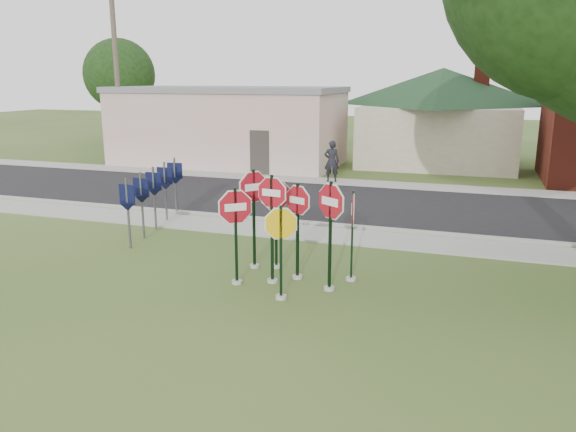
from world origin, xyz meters
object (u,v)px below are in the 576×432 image
(stop_sign_yellow, at_px, (281,242))
(utility_pole_near, at_px, (117,72))
(stop_sign_center, at_px, (272,215))
(pedestrian, at_px, (332,161))
(stop_sign_left, at_px, (236,223))

(stop_sign_yellow, xyz_separation_m, utility_pole_near, (-14.26, 14.86, 3.69))
(utility_pole_near, bearing_deg, stop_sign_yellow, -46.19)
(stop_sign_center, xyz_separation_m, stop_sign_yellow, (0.52, -0.88, -0.36))
(stop_sign_center, distance_m, pedestrian, 13.05)
(stop_sign_yellow, height_order, stop_sign_left, stop_sign_left)
(stop_sign_center, xyz_separation_m, pedestrian, (-1.88, 12.90, -0.64))
(stop_sign_left, bearing_deg, utility_pole_near, 132.18)
(utility_pole_near, bearing_deg, stop_sign_center, -45.51)
(stop_sign_left, bearing_deg, pedestrian, 94.86)
(stop_sign_yellow, relative_size, utility_pole_near, 0.23)
(stop_sign_center, height_order, utility_pole_near, utility_pole_near)
(stop_sign_yellow, relative_size, pedestrian, 1.15)
(utility_pole_near, bearing_deg, stop_sign_left, -47.82)
(stop_sign_yellow, relative_size, stop_sign_left, 0.91)
(stop_sign_center, distance_m, stop_sign_yellow, 1.09)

